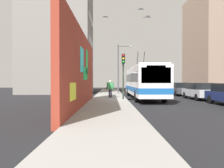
{
  "coord_description": "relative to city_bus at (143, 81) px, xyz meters",
  "views": [
    {
      "loc": [
        -17.98,
        1.46,
        1.71
      ],
      "look_at": [
        1.94,
        1.32,
        1.47
      ],
      "focal_mm": 32.85,
      "sensor_mm": 36.0,
      "label": 1
    }
  ],
  "objects": [
    {
      "name": "building_far_left",
      "position": [
        9.89,
        11.0,
        6.11
      ],
      "size": [
        8.28,
        9.63,
        15.68
      ],
      "color": "gray",
      "rests_on": "ground_plane"
    },
    {
      "name": "parked_car_silver",
      "position": [
        -1.15,
        -5.2,
        -0.9
      ],
      "size": [
        4.36,
        1.93,
        1.58
      ],
      "color": "#B7B7BC",
      "rests_on": "ground_plane"
    },
    {
      "name": "parked_car_red",
      "position": [
        10.12,
        -5.2,
        -0.9
      ],
      "size": [
        4.57,
        1.9,
        1.58
      ],
      "color": "#B21E19",
      "rests_on": "ground_plane"
    },
    {
      "name": "graffiti_wall",
      "position": [
        -7.17,
        5.15,
        0.71
      ],
      "size": [
        12.74,
        0.32,
        4.88
      ],
      "color": "maroon",
      "rests_on": "ground_plane"
    },
    {
      "name": "ground_plane",
      "position": [
        -2.54,
        1.8,
        -1.73
      ],
      "size": [
        80.0,
        80.0,
        0.0
      ],
      "primitive_type": "plane",
      "color": "black"
    },
    {
      "name": "pedestrian_midblock",
      "position": [
        -0.75,
        3.3,
        -0.59
      ],
      "size": [
        0.23,
        0.75,
        1.69
      ],
      "color": "#1E1E2D",
      "rests_on": "sidewalk_slab"
    },
    {
      "name": "parked_car_dark_gray",
      "position": [
        4.59,
        -5.2,
        -0.9
      ],
      "size": [
        4.28,
        1.85,
        1.58
      ],
      "color": "#38383D",
      "rests_on": "ground_plane"
    },
    {
      "name": "flying_pigeons",
      "position": [
        -3.84,
        2.07,
        5.75
      ],
      "size": [
        8.0,
        3.79,
        2.05
      ],
      "color": "slate"
    },
    {
      "name": "city_bus",
      "position": [
        0.0,
        0.0,
        0.0
      ],
      "size": [
        11.88,
        2.54,
        4.88
      ],
      "color": "silver",
      "rests_on": "ground_plane"
    },
    {
      "name": "curbside_puddle",
      "position": [
        -1.01,
        1.2,
        -1.73
      ],
      "size": [
        1.71,
        1.71,
        0.0
      ],
      "primitive_type": "cylinder",
      "color": "black",
      "rests_on": "ground_plane"
    },
    {
      "name": "sidewalk_slab",
      "position": [
        -2.54,
        3.4,
        -1.66
      ],
      "size": [
        48.0,
        3.2,
        0.15
      ],
      "primitive_type": "cube",
      "color": "gray",
      "rests_on": "ground_plane"
    },
    {
      "name": "traffic_light",
      "position": [
        -2.72,
        2.15,
        1.1
      ],
      "size": [
        0.49,
        0.28,
        3.97
      ],
      "color": "#2D382D",
      "rests_on": "sidewalk_slab"
    },
    {
      "name": "building_far_right",
      "position": [
        14.6,
        -15.2,
        6.65
      ],
      "size": [
        10.94,
        8.51,
        16.75
      ],
      "color": "gray",
      "rests_on": "ground_plane"
    },
    {
      "name": "street_lamp",
      "position": [
        6.51,
        2.03,
        2.11
      ],
      "size": [
        0.44,
        1.89,
        6.39
      ],
      "color": "#4C4C51",
      "rests_on": "sidewalk_slab"
    }
  ]
}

